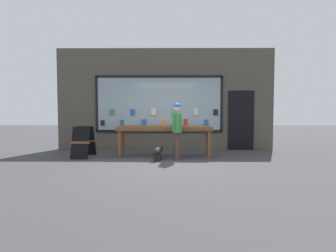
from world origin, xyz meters
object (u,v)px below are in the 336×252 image
object	(u,v)px
display_table_main	(164,132)
small_dog	(158,151)
sandwich_board_sign	(84,142)
person_browsing	(177,127)

from	to	relation	value
display_table_main	small_dog	xyz separation A→B (m)	(-0.17, -0.62, -0.49)
small_dog	sandwich_board_sign	bearing A→B (deg)	91.03
display_table_main	small_dog	size ratio (longest dim) A/B	4.67
display_table_main	person_browsing	xyz separation A→B (m)	(0.36, -0.49, 0.17)
display_table_main	small_dog	world-z (taller)	display_table_main
display_table_main	person_browsing	bearing A→B (deg)	-53.69
person_browsing	display_table_main	bearing A→B (deg)	31.22
sandwich_board_sign	display_table_main	bearing A→B (deg)	5.12
display_table_main	sandwich_board_sign	size ratio (longest dim) A/B	3.13
display_table_main	sandwich_board_sign	xyz separation A→B (m)	(-2.40, -0.11, -0.29)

